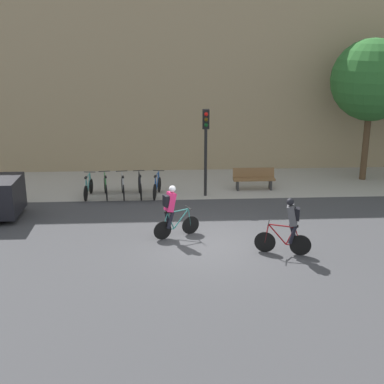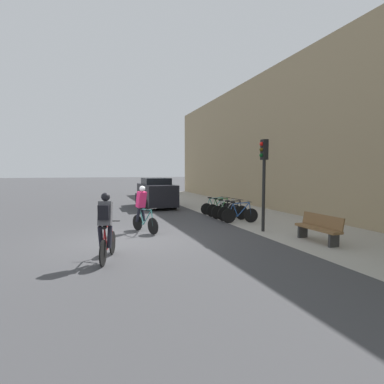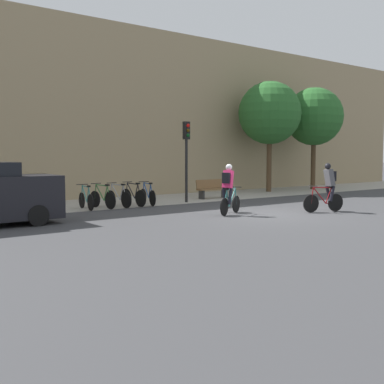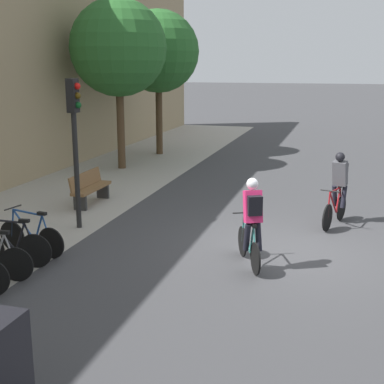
{
  "view_description": "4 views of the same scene",
  "coord_description": "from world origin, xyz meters",
  "px_view_note": "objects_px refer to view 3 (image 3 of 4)",
  "views": [
    {
      "loc": [
        -1.44,
        -15.42,
        6.58
      ],
      "look_at": [
        -0.49,
        1.72,
        1.19
      ],
      "focal_mm": 50.0,
      "sensor_mm": 36.0,
      "label": 1
    },
    {
      "loc": [
        9.99,
        -1.27,
        2.3
      ],
      "look_at": [
        -1.03,
        2.56,
        1.48
      ],
      "focal_mm": 28.0,
      "sensor_mm": 36.0,
      "label": 2
    },
    {
      "loc": [
        -12.1,
        -11.72,
        2.08
      ],
      "look_at": [
        -1.82,
        1.88,
        0.74
      ],
      "focal_mm": 45.0,
      "sensor_mm": 36.0,
      "label": 3
    },
    {
      "loc": [
        -10.71,
        -0.95,
        3.79
      ],
      "look_at": [
        -1.05,
        1.84,
        1.37
      ],
      "focal_mm": 50.0,
      "sensor_mm": 36.0,
      "label": 4
    }
  ],
  "objects_px": {
    "cyclist_grey": "(328,186)",
    "parked_bike_1": "(103,198)",
    "parked_bike_3": "(133,196)",
    "traffic_light_pole": "(187,146)",
    "bench": "(212,188)",
    "cyclist_pink": "(228,187)",
    "parked_bike_4": "(148,195)",
    "parked_bike_2": "(118,197)",
    "parked_bike_0": "(86,199)"
  },
  "relations": [
    {
      "from": "parked_bike_4",
      "to": "bench",
      "type": "relative_size",
      "value": 0.95
    },
    {
      "from": "parked_bike_3",
      "to": "parked_bike_4",
      "type": "relative_size",
      "value": 0.99
    },
    {
      "from": "parked_bike_2",
      "to": "parked_bike_4",
      "type": "height_order",
      "value": "same"
    },
    {
      "from": "parked_bike_1",
      "to": "parked_bike_3",
      "type": "distance_m",
      "value": 1.36
    },
    {
      "from": "parked_bike_1",
      "to": "traffic_light_pole",
      "type": "distance_m",
      "value": 4.46
    },
    {
      "from": "parked_bike_4",
      "to": "cyclist_pink",
      "type": "bearing_deg",
      "value": -83.4
    },
    {
      "from": "parked_bike_1",
      "to": "parked_bike_4",
      "type": "xyz_separation_m",
      "value": [
        2.04,
        -0.0,
        -0.0
      ]
    },
    {
      "from": "parked_bike_4",
      "to": "bench",
      "type": "distance_m",
      "value": 4.08
    },
    {
      "from": "parked_bike_0",
      "to": "parked_bike_1",
      "type": "height_order",
      "value": "parked_bike_1"
    },
    {
      "from": "parked_bike_3",
      "to": "parked_bike_4",
      "type": "xyz_separation_m",
      "value": [
        0.68,
        -0.0,
        -0.01
      ]
    },
    {
      "from": "bench",
      "to": "parked_bike_0",
      "type": "bearing_deg",
      "value": -174.07
    },
    {
      "from": "parked_bike_1",
      "to": "bench",
      "type": "distance_m",
      "value": 6.1
    },
    {
      "from": "cyclist_grey",
      "to": "parked_bike_4",
      "type": "xyz_separation_m",
      "value": [
        -3.96,
        5.91,
        -0.56
      ]
    },
    {
      "from": "cyclist_pink",
      "to": "parked_bike_4",
      "type": "distance_m",
      "value": 4.48
    },
    {
      "from": "cyclist_grey",
      "to": "traffic_light_pole",
      "type": "relative_size",
      "value": 0.51
    },
    {
      "from": "bench",
      "to": "traffic_light_pole",
      "type": "bearing_deg",
      "value": -159.96
    },
    {
      "from": "cyclist_pink",
      "to": "parked_bike_4",
      "type": "xyz_separation_m",
      "value": [
        -0.51,
        4.41,
        -0.56
      ]
    },
    {
      "from": "traffic_light_pole",
      "to": "cyclist_grey",
      "type": "bearing_deg",
      "value": -70.93
    },
    {
      "from": "cyclist_grey",
      "to": "parked_bike_2",
      "type": "height_order",
      "value": "cyclist_grey"
    },
    {
      "from": "traffic_light_pole",
      "to": "bench",
      "type": "height_order",
      "value": "traffic_light_pole"
    },
    {
      "from": "cyclist_grey",
      "to": "parked_bike_0",
      "type": "relative_size",
      "value": 1.12
    },
    {
      "from": "parked_bike_1",
      "to": "parked_bike_0",
      "type": "bearing_deg",
      "value": -179.97
    },
    {
      "from": "parked_bike_2",
      "to": "traffic_light_pole",
      "type": "xyz_separation_m",
      "value": [
        3.29,
        -0.06,
        2.02
      ]
    },
    {
      "from": "cyclist_grey",
      "to": "cyclist_pink",
      "type": "bearing_deg",
      "value": 156.48
    },
    {
      "from": "cyclist_pink",
      "to": "parked_bike_4",
      "type": "height_order",
      "value": "cyclist_pink"
    },
    {
      "from": "parked_bike_1",
      "to": "parked_bike_4",
      "type": "bearing_deg",
      "value": -0.01
    },
    {
      "from": "parked_bike_4",
      "to": "traffic_light_pole",
      "type": "relative_size",
      "value": 0.47
    },
    {
      "from": "parked_bike_0",
      "to": "traffic_light_pole",
      "type": "height_order",
      "value": "traffic_light_pole"
    },
    {
      "from": "parked_bike_2",
      "to": "cyclist_pink",
      "type": "bearing_deg",
      "value": -67.04
    },
    {
      "from": "cyclist_pink",
      "to": "traffic_light_pole",
      "type": "bearing_deg",
      "value": 71.86
    },
    {
      "from": "parked_bike_0",
      "to": "parked_bike_4",
      "type": "distance_m",
      "value": 2.72
    },
    {
      "from": "traffic_light_pole",
      "to": "parked_bike_3",
      "type": "bearing_deg",
      "value": 178.68
    },
    {
      "from": "cyclist_grey",
      "to": "parked_bike_3",
      "type": "height_order",
      "value": "cyclist_grey"
    },
    {
      "from": "cyclist_grey",
      "to": "parked_bike_0",
      "type": "distance_m",
      "value": 8.94
    },
    {
      "from": "cyclist_grey",
      "to": "parked_bike_1",
      "type": "distance_m",
      "value": 8.44
    },
    {
      "from": "parked_bike_0",
      "to": "parked_bike_3",
      "type": "relative_size",
      "value": 0.97
    },
    {
      "from": "parked_bike_3",
      "to": "traffic_light_pole",
      "type": "height_order",
      "value": "traffic_light_pole"
    },
    {
      "from": "cyclist_pink",
      "to": "parked_bike_4",
      "type": "relative_size",
      "value": 1.06
    },
    {
      "from": "parked_bike_3",
      "to": "traffic_light_pole",
      "type": "xyz_separation_m",
      "value": [
        2.62,
        -0.06,
        2.01
      ]
    },
    {
      "from": "parked_bike_2",
      "to": "bench",
      "type": "height_order",
      "value": "parked_bike_2"
    },
    {
      "from": "parked_bike_1",
      "to": "bench",
      "type": "height_order",
      "value": "parked_bike_1"
    },
    {
      "from": "cyclist_pink",
      "to": "traffic_light_pole",
      "type": "height_order",
      "value": "traffic_light_pole"
    },
    {
      "from": "parked_bike_1",
      "to": "parked_bike_2",
      "type": "height_order",
      "value": "parked_bike_1"
    },
    {
      "from": "cyclist_pink",
      "to": "parked_bike_0",
      "type": "relative_size",
      "value": 1.11
    },
    {
      "from": "bench",
      "to": "parked_bike_2",
      "type": "bearing_deg",
      "value": -172.57
    },
    {
      "from": "parked_bike_2",
      "to": "cyclist_grey",
      "type": "bearing_deg",
      "value": -48.03
    },
    {
      "from": "parked_bike_0",
      "to": "parked_bike_1",
      "type": "distance_m",
      "value": 0.68
    },
    {
      "from": "cyclist_grey",
      "to": "bench",
      "type": "xyz_separation_m",
      "value": [
        0.06,
        6.61,
        -0.47
      ]
    },
    {
      "from": "parked_bike_3",
      "to": "parked_bike_0",
      "type": "bearing_deg",
      "value": -179.97
    },
    {
      "from": "parked_bike_2",
      "to": "traffic_light_pole",
      "type": "height_order",
      "value": "traffic_light_pole"
    }
  ]
}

